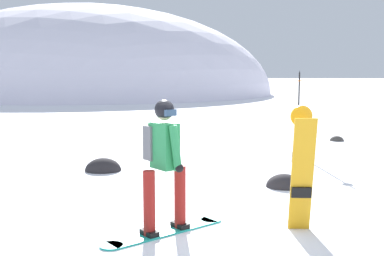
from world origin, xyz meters
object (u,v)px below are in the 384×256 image
(rock_mid, at_px, (337,141))
(rock_small, at_px, (103,171))
(piste_marker_near, at_px, (299,107))
(rock_dark, at_px, (284,187))
(spare_snowboard, at_px, (302,169))
(snowboarder_main, at_px, (163,162))

(rock_mid, relative_size, rock_small, 0.55)
(piste_marker_near, height_order, rock_dark, piste_marker_near)
(piste_marker_near, bearing_deg, spare_snowboard, -101.00)
(spare_snowboard, distance_m, rock_dark, 2.53)
(spare_snowboard, height_order, rock_small, spare_snowboard)
(rock_dark, xyz_separation_m, rock_mid, (2.57, 5.75, 0.00))
(snowboarder_main, distance_m, rock_dark, 3.27)
(rock_dark, height_order, rock_small, rock_small)
(spare_snowboard, xyz_separation_m, piste_marker_near, (1.11, 5.69, 0.36))
(piste_marker_near, height_order, rock_mid, piste_marker_near)
(piste_marker_near, bearing_deg, rock_mid, 55.56)
(rock_mid, bearing_deg, snowboarder_main, -119.02)
(rock_mid, height_order, rock_small, rock_small)
(snowboarder_main, relative_size, rock_dark, 2.58)
(snowboarder_main, xyz_separation_m, rock_mid, (4.54, 8.19, -0.92))
(rock_dark, bearing_deg, spare_snowboard, -95.05)
(spare_snowboard, relative_size, rock_mid, 3.93)
(rock_dark, bearing_deg, snowboarder_main, -128.97)
(spare_snowboard, bearing_deg, rock_small, 132.19)
(spare_snowboard, relative_size, rock_small, 2.16)
(rock_dark, distance_m, rock_mid, 6.29)
(piste_marker_near, xyz_separation_m, rock_dark, (-0.90, -3.31, -1.19))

